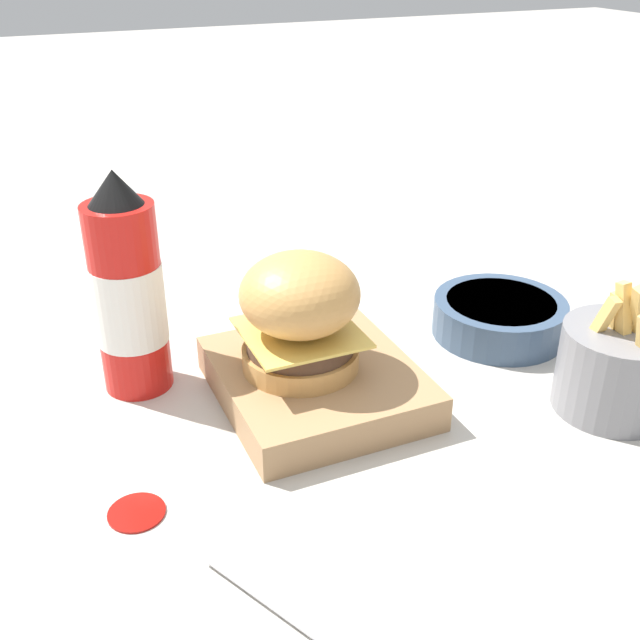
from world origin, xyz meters
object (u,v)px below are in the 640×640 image
at_px(serving_board, 320,381).
at_px(side_bowl, 499,316).
at_px(ketchup_bottle, 128,294).
at_px(fries_basket, 616,367).
at_px(burger, 300,312).

distance_m(serving_board, side_bowl, 0.24).
relative_size(ketchup_bottle, side_bowl, 1.51).
distance_m(ketchup_bottle, side_bowl, 0.41).
bearing_deg(fries_basket, side_bowl, 4.14).
bearing_deg(ketchup_bottle, fries_basket, -118.70).
bearing_deg(burger, fries_basket, -116.94).
bearing_deg(serving_board, fries_basket, -117.40).
distance_m(fries_basket, side_bowl, 0.17).
bearing_deg(fries_basket, burger, 63.06).
bearing_deg(burger, serving_board, -110.07).
bearing_deg(fries_basket, serving_board, 62.60).
xyz_separation_m(burger, side_bowl, (0.03, -0.26, -0.07)).
relative_size(serving_board, burger, 1.77).
height_order(serving_board, ketchup_bottle, ketchup_bottle).
distance_m(serving_board, ketchup_bottle, 0.20).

